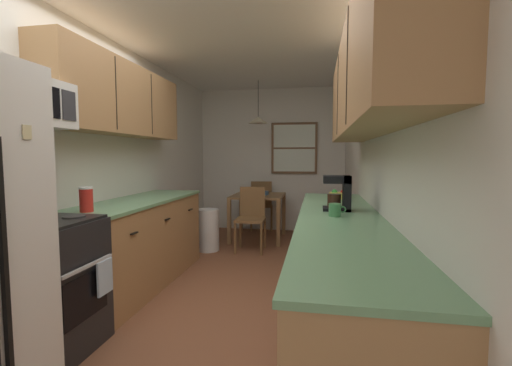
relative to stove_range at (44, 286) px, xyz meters
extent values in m
plane|color=brown|center=(0.99, 1.56, -0.47)|extent=(12.00, 12.00, 0.00)
cube|color=silver|center=(-0.36, 1.56, 0.80)|extent=(0.10, 9.00, 2.55)
cube|color=silver|center=(2.34, 1.56, 0.80)|extent=(0.10, 9.00, 2.55)
cube|color=silver|center=(0.99, 4.21, 0.80)|extent=(4.40, 0.10, 2.55)
cube|color=white|center=(0.99, 1.56, 2.12)|extent=(4.40, 9.00, 0.08)
cube|color=black|center=(0.43, -0.68, 0.38)|extent=(0.02, 0.02, 1.16)
cube|color=beige|center=(0.42, -0.50, 0.99)|extent=(0.01, 0.05, 0.07)
cube|color=black|center=(0.00, 0.00, -0.02)|extent=(0.62, 0.61, 0.90)
cube|color=black|center=(0.32, 0.00, -0.05)|extent=(0.01, 0.42, 0.30)
cube|color=silver|center=(0.34, 0.00, 0.16)|extent=(0.02, 0.49, 0.02)
cube|color=black|center=(0.00, 0.00, 0.44)|extent=(0.59, 0.58, 0.02)
cube|color=black|center=(-0.28, 0.00, 0.53)|extent=(0.06, 0.61, 0.20)
cylinder|color=#2D2D2D|center=(-0.14, -0.13, 0.45)|extent=(0.15, 0.15, 0.01)
cylinder|color=#2D2D2D|center=(-0.14, 0.13, 0.45)|extent=(0.15, 0.15, 0.01)
cylinder|color=#2D2D2D|center=(0.14, -0.13, 0.45)|extent=(0.15, 0.15, 0.01)
cylinder|color=#2D2D2D|center=(0.14, 0.13, 0.45)|extent=(0.15, 0.15, 0.01)
cube|color=white|center=(-0.12, 0.00, 1.23)|extent=(0.38, 0.63, 0.32)
cube|color=black|center=(0.08, -0.06, 1.23)|extent=(0.01, 0.38, 0.21)
cube|color=#2D2D33|center=(0.08, 0.21, 1.23)|extent=(0.01, 0.13, 0.21)
cube|color=#A87A4C|center=(-0.01, 1.28, -0.04)|extent=(0.60, 1.93, 0.87)
cube|color=#6B9E70|center=(-0.01, 1.28, 0.41)|extent=(0.63, 1.95, 0.03)
cube|color=black|center=(0.31, 0.63, 0.23)|extent=(0.02, 0.10, 0.01)
cube|color=black|center=(0.31, 1.28, 0.23)|extent=(0.02, 0.10, 0.01)
cube|color=black|center=(0.31, 1.92, 0.23)|extent=(0.02, 0.10, 0.01)
cube|color=#A87A4C|center=(-0.15, 1.23, 1.44)|extent=(0.32, 2.03, 0.71)
cube|color=#2D2319|center=(0.02, 0.89, 1.44)|extent=(0.01, 0.01, 0.65)
cube|color=#2D2319|center=(0.02, 1.56, 1.44)|extent=(0.01, 0.01, 0.65)
cube|color=#A87A4C|center=(1.99, 0.62, -0.04)|extent=(0.60, 3.08, 0.87)
cube|color=#6B9E70|center=(1.99, 0.62, 0.41)|extent=(0.63, 3.10, 0.03)
cube|color=black|center=(1.68, -0.61, 0.23)|extent=(0.02, 0.10, 0.01)
cube|color=black|center=(1.68, 0.00, 0.23)|extent=(0.02, 0.10, 0.01)
cube|color=black|center=(1.68, 0.62, 0.23)|extent=(0.02, 0.10, 0.01)
cube|color=black|center=(1.68, 1.23, 0.23)|extent=(0.02, 0.10, 0.01)
cube|color=black|center=(1.68, 1.85, 0.23)|extent=(0.02, 0.10, 0.01)
cube|color=#A87A4C|center=(2.13, 0.57, 1.39)|extent=(0.32, 2.78, 0.72)
cube|color=#2D2319|center=(1.97, 0.11, 1.39)|extent=(0.01, 0.01, 0.67)
cube|color=#2D2319|center=(1.97, 1.03, 1.39)|extent=(0.01, 0.01, 0.67)
cube|color=brown|center=(0.88, 3.43, 0.24)|extent=(0.81, 0.88, 0.03)
cube|color=brown|center=(0.50, 3.01, -0.13)|extent=(0.06, 0.06, 0.69)
cube|color=brown|center=(1.26, 3.01, -0.13)|extent=(0.06, 0.06, 0.69)
cube|color=brown|center=(0.50, 3.84, -0.13)|extent=(0.06, 0.06, 0.69)
cube|color=brown|center=(1.26, 3.84, -0.13)|extent=(0.06, 0.06, 0.69)
cube|color=brown|center=(0.89, 2.71, -0.02)|extent=(0.41, 0.41, 0.04)
cube|color=brown|center=(0.89, 2.89, 0.20)|extent=(0.37, 0.04, 0.45)
cylinder|color=brown|center=(1.08, 2.53, -0.26)|extent=(0.04, 0.04, 0.43)
cylinder|color=brown|center=(0.71, 2.52, -0.26)|extent=(0.04, 0.04, 0.43)
cylinder|color=brown|center=(1.07, 2.89, -0.26)|extent=(0.04, 0.04, 0.43)
cylinder|color=brown|center=(0.70, 2.88, -0.26)|extent=(0.04, 0.04, 0.43)
cube|color=brown|center=(0.82, 4.15, -0.02)|extent=(0.45, 0.45, 0.04)
cube|color=brown|center=(0.84, 3.97, 0.20)|extent=(0.37, 0.09, 0.45)
cylinder|color=brown|center=(0.61, 4.30, -0.26)|extent=(0.04, 0.04, 0.43)
cylinder|color=brown|center=(0.97, 4.35, -0.26)|extent=(0.04, 0.04, 0.43)
cylinder|color=brown|center=(0.66, 3.94, -0.26)|extent=(0.04, 0.04, 0.43)
cylinder|color=brown|center=(1.02, 3.99, -0.26)|extent=(0.04, 0.04, 0.43)
cylinder|color=black|center=(0.88, 3.43, 1.79)|extent=(0.01, 0.01, 0.58)
cone|color=beige|center=(0.88, 3.43, 1.45)|extent=(0.31, 0.31, 0.10)
sphere|color=white|center=(0.88, 3.43, 1.47)|extent=(0.06, 0.06, 0.06)
cube|color=brown|center=(1.40, 4.14, 1.02)|extent=(0.81, 0.04, 0.91)
cube|color=silver|center=(1.40, 4.12, 1.02)|extent=(0.73, 0.01, 0.83)
cube|color=brown|center=(1.40, 4.12, 1.02)|extent=(0.73, 0.02, 0.03)
cylinder|color=white|center=(0.29, 2.63, -0.17)|extent=(0.30, 0.30, 0.59)
cylinder|color=red|center=(-0.01, 0.47, 0.52)|extent=(0.10, 0.10, 0.18)
cylinder|color=white|center=(-0.01, 0.47, 0.62)|extent=(0.10, 0.10, 0.02)
cube|color=silver|center=(0.35, 0.15, 0.03)|extent=(0.02, 0.16, 0.24)
cube|color=black|center=(1.97, 0.91, 0.44)|extent=(0.22, 0.18, 0.02)
cube|color=black|center=(2.05, 0.91, 0.57)|extent=(0.06, 0.18, 0.29)
cube|color=black|center=(1.97, 0.91, 0.68)|extent=(0.22, 0.18, 0.06)
cylinder|color=#331E14|center=(1.95, 0.91, 0.51)|extent=(0.11, 0.11, 0.11)
cylinder|color=#3F7F4C|center=(1.94, 0.62, 0.48)|extent=(0.09, 0.09, 0.09)
torus|color=#3F7F4C|center=(2.00, 0.62, 0.48)|extent=(0.05, 0.01, 0.05)
cylinder|color=#E5D14C|center=(2.04, 1.74, 0.46)|extent=(0.21, 0.21, 0.06)
cylinder|color=black|center=(2.04, 1.74, 0.47)|extent=(0.17, 0.17, 0.03)
sphere|color=red|center=(2.09, 1.75, 0.49)|extent=(0.06, 0.06, 0.06)
sphere|color=green|center=(2.00, 1.75, 0.49)|extent=(0.06, 0.06, 0.06)
cylinder|color=#4C7299|center=(0.94, 3.44, 0.28)|extent=(0.21, 0.21, 0.06)
camera|label=1|loc=(1.81, -1.94, 0.87)|focal=23.78mm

